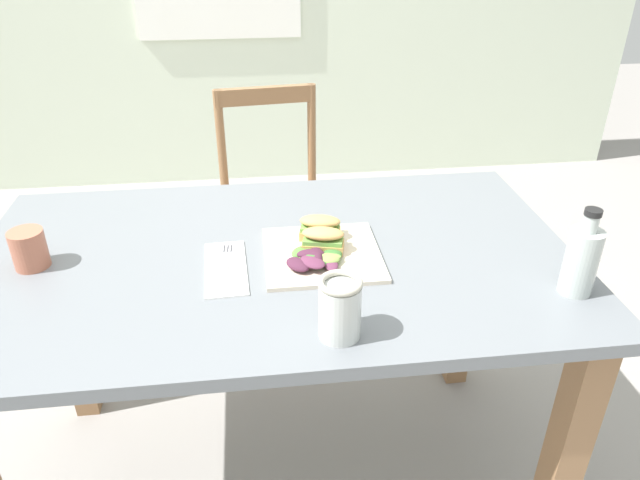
{
  "coord_description": "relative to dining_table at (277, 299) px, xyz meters",
  "views": [
    {
      "loc": [
        0.09,
        -1.2,
        1.44
      ],
      "look_at": [
        0.23,
        -0.02,
        0.76
      ],
      "focal_mm": 33.29,
      "sensor_mm": 36.0,
      "label": 1
    }
  ],
  "objects": [
    {
      "name": "salad_mixed_greens",
      "position": [
        0.09,
        -0.07,
        0.15
      ],
      "size": [
        0.15,
        0.13,
        0.03
      ],
      "color": "#3D7033",
      "rests_on": "plate_lunch"
    },
    {
      "name": "chair_wooden_far",
      "position": [
        0.04,
        0.81,
        -0.17
      ],
      "size": [
        0.44,
        0.44,
        0.87
      ],
      "color": "#8E6642",
      "rests_on": "ground"
    },
    {
      "name": "sandwich_half_back",
      "position": [
        0.11,
        0.05,
        0.16
      ],
      "size": [
        0.1,
        0.08,
        0.06
      ],
      "color": "tan",
      "rests_on": "plate_lunch"
    },
    {
      "name": "dining_table",
      "position": [
        0.0,
        0.0,
        0.0
      ],
      "size": [
        1.37,
        0.8,
        0.74
      ],
      "color": "slate",
      "rests_on": "ground"
    },
    {
      "name": "plate_lunch",
      "position": [
        0.11,
        -0.02,
        0.13
      ],
      "size": [
        0.26,
        0.26,
        0.01
      ],
      "primitive_type": "cube",
      "color": "beige",
      "rests_on": "dining_table"
    },
    {
      "name": "ground_plane",
      "position": [
        -0.13,
        0.04,
        -0.61
      ],
      "size": [
        9.16,
        9.16,
        0.0
      ],
      "primitive_type": "plane",
      "color": "gray"
    },
    {
      "name": "bottle_cold_brew",
      "position": [
        0.61,
        -0.23,
        0.19
      ],
      "size": [
        0.07,
        0.07,
        0.19
      ],
      "color": "#472819",
      "rests_on": "dining_table"
    },
    {
      "name": "napkin_folded",
      "position": [
        -0.11,
        -0.05,
        0.13
      ],
      "size": [
        0.1,
        0.23,
        0.0
      ],
      "primitive_type": "cube",
      "rotation": [
        0.0,
        0.0,
        0.04
      ],
      "color": "white",
      "rests_on": "dining_table"
    },
    {
      "name": "cup_extra_side",
      "position": [
        -0.53,
        0.01,
        0.17
      ],
      "size": [
        0.07,
        0.07,
        0.09
      ],
      "primitive_type": "cylinder",
      "color": "#B2664C",
      "rests_on": "dining_table"
    },
    {
      "name": "fork_on_napkin",
      "position": [
        -0.11,
        -0.03,
        0.13
      ],
      "size": [
        0.03,
        0.19,
        0.0
      ],
      "color": "silver",
      "rests_on": "napkin_folded"
    },
    {
      "name": "sandwich_half_front",
      "position": [
        0.11,
        -0.01,
        0.16
      ],
      "size": [
        0.1,
        0.08,
        0.06
      ],
      "color": "tan",
      "rests_on": "plate_lunch"
    },
    {
      "name": "mason_jar_iced_tea",
      "position": [
        0.1,
        -0.31,
        0.18
      ],
      "size": [
        0.08,
        0.08,
        0.12
      ],
      "color": "gold",
      "rests_on": "dining_table"
    }
  ]
}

